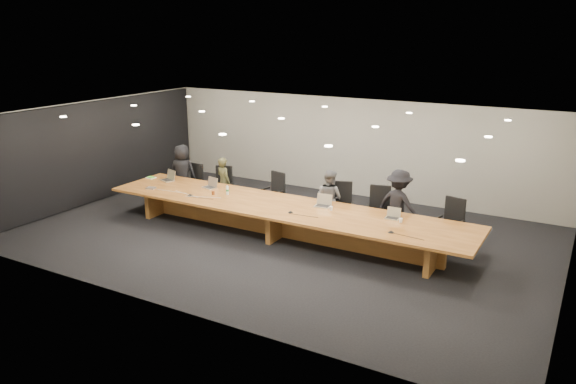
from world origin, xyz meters
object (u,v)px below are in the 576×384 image
Objects in this scene: mic_right at (391,232)px; laptop_b at (209,183)px; person_b at (224,182)px; chair_left at (222,186)px; av_box at (151,188)px; chair_mid_right at (341,206)px; paper_cup_far at (401,220)px; laptop_d at (323,201)px; chair_far_right at (449,223)px; mic_center at (291,212)px; laptop_a at (167,175)px; conference_table at (282,215)px; paper_cup_near at (331,209)px; person_a at (183,172)px; chair_right at (378,211)px; chair_far_left at (192,182)px; laptop_e at (392,213)px; chair_mid_left at (272,193)px; mic_left at (190,195)px; amber_mug at (213,193)px; person_d at (399,204)px; person_c at (329,198)px; water_bottle at (227,190)px.

laptop_b is at bearing 170.88° from mic_right.
mic_right is at bearing -176.99° from person_b.
chair_left reaches higher than av_box.
paper_cup_far is (1.80, -0.96, 0.22)m from chair_mid_right.
paper_cup_far is at bearing -9.97° from laptop_d.
chair_left is at bearing -167.05° from chair_far_right.
mic_right is (0.03, -0.69, -0.03)m from paper_cup_far.
laptop_a is at bearing 170.18° from mic_center.
person_b reaches higher than conference_table.
chair_left is 12.36× the size of paper_cup_near.
chair_far_right is at bearing 25.51° from laptop_a.
chair_far_right reaches higher than mic_center.
paper_cup_far is at bearing 157.30° from person_a.
chair_left reaches higher than paper_cup_near.
chair_far_right is (1.64, 0.04, -0.03)m from chair_right.
laptop_d is (-0.11, -0.80, 0.32)m from chair_mid_right.
person_b is 3.71× the size of laptop_a.
chair_mid_right is at bearing 3.04° from chair_far_left.
chair_left is 3.66× the size of laptop_e.
chair_far_left is 2.56m from chair_mid_left.
av_box reaches higher than mic_left.
chair_far_left reaches higher than laptop_a.
paper_cup_far is (0.86, -0.97, 0.21)m from chair_right.
laptop_a is 6.32m from laptop_e.
laptop_e is at bearing 158.22° from person_a.
chair_left is 0.99× the size of chair_far_right.
laptop_a is 1.93m from amber_mug.
person_a is at bearing 171.84° from paper_cup_far.
person_d is at bearing -11.41° from chair_right.
person_c is (-1.25, -0.04, 0.13)m from chair_right.
paper_cup_near reaches higher than av_box.
laptop_d is (-1.53, -0.83, 0.08)m from person_d.
mic_right is (4.42, -0.58, -0.09)m from water_bottle.
chair_mid_left reaches higher than paper_cup_near.
mic_right is (1.83, -1.64, 0.19)m from chair_mid_right.
chair_left is 0.93m from laptop_b.
mic_center is (1.48, -1.68, 0.21)m from chair_mid_left.
chair_far_right is 7.36m from av_box.
water_bottle is 2.76m from paper_cup_near.
av_box is 4.04m from mic_center.
mic_left is at bearing 179.31° from mic_right.
paper_cup_near is (3.05, 0.30, -0.00)m from amber_mug.
laptop_b is at bearing 23.15° from person_d.
laptop_e is 1.40m from paper_cup_near.
chair_right is (0.94, 0.01, 0.01)m from chair_mid_right.
laptop_e is (3.59, -0.97, 0.32)m from chair_mid_left.
person_b is 3.98× the size of laptop_b.
chair_mid_right is 3.16× the size of laptop_d.
laptop_e is 4.46m from amber_mug.
person_c is 12.00× the size of mic_center.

